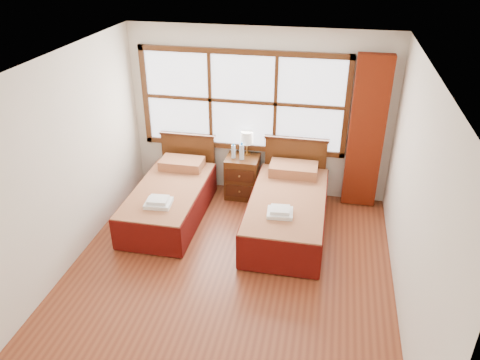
# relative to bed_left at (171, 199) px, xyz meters

# --- Properties ---
(floor) EXTENTS (4.50, 4.50, 0.00)m
(floor) POSITION_rel_bed_left_xyz_m (1.13, -1.20, -0.29)
(floor) COLOR brown
(floor) RESTS_ON ground
(ceiling) EXTENTS (4.50, 4.50, 0.00)m
(ceiling) POSITION_rel_bed_left_xyz_m (1.13, -1.20, 2.31)
(ceiling) COLOR white
(ceiling) RESTS_ON wall_back
(wall_back) EXTENTS (4.00, 0.00, 4.00)m
(wall_back) POSITION_rel_bed_left_xyz_m (1.13, 1.05, 1.01)
(wall_back) COLOR silver
(wall_back) RESTS_ON floor
(wall_left) EXTENTS (0.00, 4.50, 4.50)m
(wall_left) POSITION_rel_bed_left_xyz_m (-0.87, -1.20, 1.01)
(wall_left) COLOR silver
(wall_left) RESTS_ON floor
(wall_right) EXTENTS (0.00, 4.50, 4.50)m
(wall_right) POSITION_rel_bed_left_xyz_m (3.13, -1.20, 1.01)
(wall_right) COLOR silver
(wall_right) RESTS_ON floor
(window) EXTENTS (3.16, 0.06, 1.56)m
(window) POSITION_rel_bed_left_xyz_m (0.88, 1.01, 1.21)
(window) COLOR white
(window) RESTS_ON wall_back
(curtain) EXTENTS (0.50, 0.16, 2.30)m
(curtain) POSITION_rel_bed_left_xyz_m (2.73, 0.91, 0.88)
(curtain) COLOR maroon
(curtain) RESTS_ON wall_back
(bed_left) EXTENTS (0.97, 1.99, 0.93)m
(bed_left) POSITION_rel_bed_left_xyz_m (0.00, 0.00, 0.00)
(bed_left) COLOR #3A1A0C
(bed_left) RESTS_ON floor
(bed_right) EXTENTS (1.04, 2.06, 1.01)m
(bed_right) POSITION_rel_bed_left_xyz_m (1.73, -0.00, 0.02)
(bed_right) COLOR #3A1A0C
(bed_right) RESTS_ON floor
(nightstand) EXTENTS (0.50, 0.49, 0.67)m
(nightstand) POSITION_rel_bed_left_xyz_m (0.92, 0.80, 0.05)
(nightstand) COLOR #4B2710
(nightstand) RESTS_ON floor
(towels_left) EXTENTS (0.37, 0.33, 0.10)m
(towels_left) POSITION_rel_bed_left_xyz_m (0.03, -0.53, 0.26)
(towels_left) COLOR white
(towels_left) RESTS_ON bed_left
(towels_right) EXTENTS (0.35, 0.31, 0.10)m
(towels_right) POSITION_rel_bed_left_xyz_m (1.67, -0.51, 0.30)
(towels_right) COLOR white
(towels_right) RESTS_ON bed_right
(lamp) EXTENTS (0.19, 0.19, 0.38)m
(lamp) POSITION_rel_bed_left_xyz_m (0.96, 0.94, 0.65)
(lamp) COLOR #C2873E
(lamp) RESTS_ON nightstand
(bottle_near) EXTENTS (0.06, 0.06, 0.24)m
(bottle_near) POSITION_rel_bed_left_xyz_m (0.79, 0.76, 0.49)
(bottle_near) COLOR silver
(bottle_near) RESTS_ON nightstand
(bottle_far) EXTENTS (0.07, 0.07, 0.27)m
(bottle_far) POSITION_rel_bed_left_xyz_m (0.92, 0.74, 0.51)
(bottle_far) COLOR silver
(bottle_far) RESTS_ON nightstand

